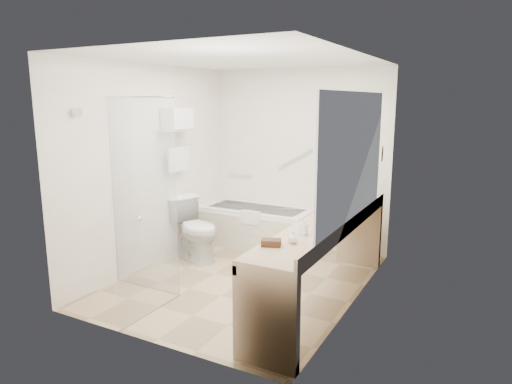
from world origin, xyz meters
The scene contains 25 objects.
floor centered at (0.00, 0.00, 0.00)m, with size 3.20×3.20×0.00m, color tan.
ceiling centered at (0.00, 0.00, 2.50)m, with size 2.60×3.20×0.10m, color silver.
wall_back centered at (0.00, 1.60, 1.25)m, with size 2.60×0.10×2.50m, color white.
wall_front centered at (0.00, -1.60, 1.25)m, with size 2.60×0.10×2.50m, color white.
wall_left centered at (-1.30, 0.00, 1.25)m, with size 0.10×3.20×2.50m, color white.
wall_right centered at (1.30, 0.00, 1.25)m, with size 0.10×3.20×2.50m, color white.
bathtub centered at (-0.50, 1.24, 0.28)m, with size 1.60×0.73×0.59m.
grab_bar_short centered at (-0.95, 1.56, 0.95)m, with size 0.03×0.03×0.40m, color silver.
grab_bar_long centered at (-0.05, 1.56, 1.25)m, with size 0.03×0.03×0.60m, color silver.
shower_enclosure centered at (-0.63, -0.93, 1.07)m, with size 0.96×0.91×2.11m.
towel_shelf centered at (-1.17, 0.35, 1.75)m, with size 0.24×0.55×0.81m.
vanity_counter centered at (1.02, -0.15, 0.64)m, with size 0.55×2.70×0.95m.
sink centered at (1.05, 0.25, 0.82)m, with size 0.40×0.52×0.14m, color white.
faucet centered at (1.20, 0.25, 0.93)m, with size 0.03×0.03×0.14m, color silver.
mirror centered at (1.29, -0.15, 1.55)m, with size 0.02×2.00×1.20m, color #ACB1B8.
hairdryer_unit centered at (1.25, 1.05, 1.45)m, with size 0.08×0.10×0.18m, color silver.
toilet centered at (-0.95, 0.36, 0.40)m, with size 0.46×0.82×0.80m, color white.
amenity_basket centered at (0.86, -1.03, 0.88)m, with size 0.17×0.11×0.06m, color #422917.
soap_bottle_a centered at (0.97, -0.59, 0.89)m, with size 0.07×0.15×0.07m, color silver.
soap_bottle_b centered at (0.99, -0.88, 0.89)m, with size 0.09×0.11×0.09m, color silver.
water_bottle_left centered at (0.88, 1.07, 0.93)m, with size 0.05×0.05×0.18m.
water_bottle_mid centered at (0.98, 0.97, 0.93)m, with size 0.06×0.06×0.18m.
water_bottle_right centered at (1.01, 0.69, 0.95)m, with size 0.07×0.07×0.22m.
drinking_glass_near centered at (1.03, 0.26, 0.89)m, with size 0.06×0.06×0.08m, color silver.
drinking_glass_far centered at (0.85, 0.33, 0.89)m, with size 0.06×0.06×0.08m, color silver.
Camera 1 is at (2.50, -4.38, 2.07)m, focal length 32.00 mm.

